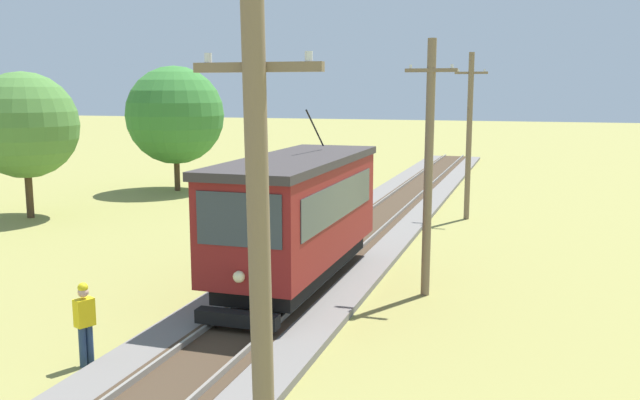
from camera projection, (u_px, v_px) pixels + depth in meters
The scene contains 7 objects.
red_tram at pixel (298, 214), 19.16m from camera, with size 2.60×8.54×4.79m.
utility_pole_near_tram at pixel (261, 300), 7.27m from camera, with size 1.40×0.47×6.71m.
utility_pole_mid at pixel (429, 166), 18.47m from camera, with size 1.40×0.40×7.03m.
utility_pole_far at pixel (469, 135), 29.45m from camera, with size 1.40×0.32×7.25m.
track_worker at pixel (85, 320), 13.96m from camera, with size 0.37×0.44×1.78m.
tree_left_near at pixel (175, 115), 37.85m from camera, with size 5.45×5.45×6.98m.
tree_right_near at pixel (25, 125), 29.73m from camera, with size 4.67×4.67×6.46m.
Camera 1 is at (6.29, 2.88, 5.68)m, focal length 38.08 mm.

